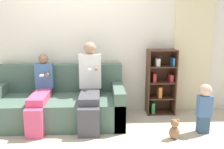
{
  "coord_description": "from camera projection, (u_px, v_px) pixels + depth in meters",
  "views": [
    {
      "loc": [
        0.4,
        -3.13,
        1.57
      ],
      "look_at": [
        0.56,
        0.62,
        0.77
      ],
      "focal_mm": 38.0,
      "sensor_mm": 36.0,
      "label": 1
    }
  ],
  "objects": [
    {
      "name": "ground_plane",
      "position": [
        74.0,
        137.0,
        3.37
      ],
      "size": [
        14.0,
        14.0,
        0.0
      ],
      "primitive_type": "plane",
      "color": "beige"
    },
    {
      "name": "back_wall",
      "position": [
        79.0,
        41.0,
        4.15
      ],
      "size": [
        10.0,
        0.06,
        2.55
      ],
      "color": "silver",
      "rests_on": "ground_plane"
    },
    {
      "name": "curtain_panel",
      "position": [
        192.0,
        55.0,
        4.24
      ],
      "size": [
        0.69,
        0.04,
        2.06
      ],
      "color": "beige",
      "rests_on": "ground_plane"
    },
    {
      "name": "couch",
      "position": [
        59.0,
        105.0,
        3.86
      ],
      "size": [
        2.1,
        0.94,
        0.89
      ],
      "color": "#4C6656",
      "rests_on": "ground_plane"
    },
    {
      "name": "adult_seated",
      "position": [
        90.0,
        84.0,
        3.72
      ],
      "size": [
        0.36,
        0.89,
        1.29
      ],
      "color": "#47474C",
      "rests_on": "ground_plane"
    },
    {
      "name": "child_seated",
      "position": [
        40.0,
        92.0,
        3.65
      ],
      "size": [
        0.29,
        0.88,
        1.1
      ],
      "color": "#DB4C75",
      "rests_on": "ground_plane"
    },
    {
      "name": "toddler_standing",
      "position": [
        204.0,
        106.0,
        3.43
      ],
      "size": [
        0.2,
        0.18,
        0.74
      ],
      "color": "#335170",
      "rests_on": "ground_plane"
    },
    {
      "name": "bookshelf",
      "position": [
        160.0,
        82.0,
        4.2
      ],
      "size": [
        0.49,
        0.31,
        1.14
      ],
      "color": "#4C2D1E",
      "rests_on": "ground_plane"
    },
    {
      "name": "teddy_bear",
      "position": [
        174.0,
        129.0,
        3.29
      ],
      "size": [
        0.15,
        0.12,
        0.3
      ],
      "color": "#936B47",
      "rests_on": "ground_plane"
    }
  ]
}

